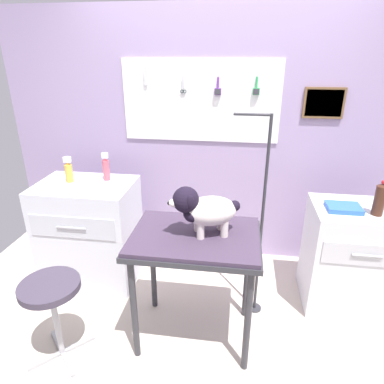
{
  "coord_description": "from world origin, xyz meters",
  "views": [
    {
      "loc": [
        0.18,
        -1.77,
        1.93
      ],
      "look_at": [
        -0.1,
        0.15,
        1.11
      ],
      "focal_mm": 31.55,
      "sensor_mm": 36.0,
      "label": 1
    }
  ],
  "objects": [
    {
      "name": "ground",
      "position": [
        0.0,
        0.0,
        -0.02
      ],
      "size": [
        4.4,
        4.0,
        0.04
      ],
      "primitive_type": "cube",
      "color": "#BFB1A0"
    },
    {
      "name": "stool",
      "position": [
        -0.95,
        -0.2,
        0.49
      ],
      "size": [
        0.38,
        0.38,
        0.59
      ],
      "color": "#9E9EA3",
      "rests_on": "ground"
    },
    {
      "name": "counter_left",
      "position": [
        -1.08,
        0.67,
        0.46
      ],
      "size": [
        0.8,
        0.58,
        0.91
      ],
      "color": "silver",
      "rests_on": "ground"
    },
    {
      "name": "rear_wall_panel",
      "position": [
        -0.0,
        1.28,
        1.16
      ],
      "size": [
        4.0,
        0.11,
        2.3
      ],
      "color": "#9B86AF",
      "rests_on": "ground"
    },
    {
      "name": "grooming_table",
      "position": [
        -0.07,
        0.11,
        0.74
      ],
      "size": [
        0.85,
        0.61,
        0.84
      ],
      "color": "#2D2D33",
      "rests_on": "ground"
    },
    {
      "name": "pump_bottle_white",
      "position": [
        -1.22,
        0.71,
        1.0
      ],
      "size": [
        0.06,
        0.06,
        0.22
      ],
      "color": "gold",
      "rests_on": "counter_left"
    },
    {
      "name": "soda_bottle",
      "position": [
        1.17,
        0.56,
        0.97
      ],
      "size": [
        0.08,
        0.08,
        0.26
      ],
      "color": "#422417",
      "rests_on": "cabinet_right"
    },
    {
      "name": "supply_tray",
      "position": [
        0.96,
        0.6,
        0.87
      ],
      "size": [
        0.24,
        0.18,
        0.04
      ],
      "color": "blue",
      "rests_on": "cabinet_right"
    },
    {
      "name": "spray_bottle_tall",
      "position": [
        -1.25,
        0.79,
        0.99
      ],
      "size": [
        0.05,
        0.05,
        0.19
      ],
      "color": "#AFBCBF",
      "rests_on": "counter_left"
    },
    {
      "name": "grooming_arm",
      "position": [
        0.36,
        0.44,
        0.73
      ],
      "size": [
        0.29,
        0.11,
        1.56
      ],
      "color": "#2D2D33",
      "rests_on": "ground"
    },
    {
      "name": "cabinet_right",
      "position": [
        1.1,
        0.65,
        0.42
      ],
      "size": [
        0.68,
        0.54,
        0.85
      ],
      "color": "silver",
      "rests_on": "ground"
    },
    {
      "name": "spray_bottle_short",
      "position": [
        -0.92,
        0.79,
        1.01
      ],
      "size": [
        0.05,
        0.05,
        0.24
      ],
      "color": "#DC5463",
      "rests_on": "counter_left"
    },
    {
      "name": "dog",
      "position": [
        -0.02,
        0.12,
        1.01
      ],
      "size": [
        0.45,
        0.3,
        0.33
      ],
      "color": "silver",
      "rests_on": "grooming_table"
    }
  ]
}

